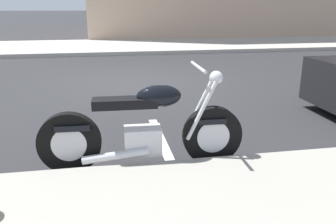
% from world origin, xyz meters
% --- Properties ---
extents(ground_plane, '(260.00, 260.00, 0.00)m').
position_xyz_m(ground_plane, '(0.00, 0.00, 0.00)').
color(ground_plane, '#28282B').
extents(parking_stall_stripe, '(0.12, 2.20, 0.01)m').
position_xyz_m(parking_stall_stripe, '(0.00, -3.98, 0.00)').
color(parking_stall_stripe, silver).
rests_on(parking_stall_stripe, ground).
extents(parked_motorcycle, '(2.24, 0.62, 1.13)m').
position_xyz_m(parked_motorcycle, '(-0.30, -4.50, 0.44)').
color(parked_motorcycle, black).
rests_on(parked_motorcycle, ground).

